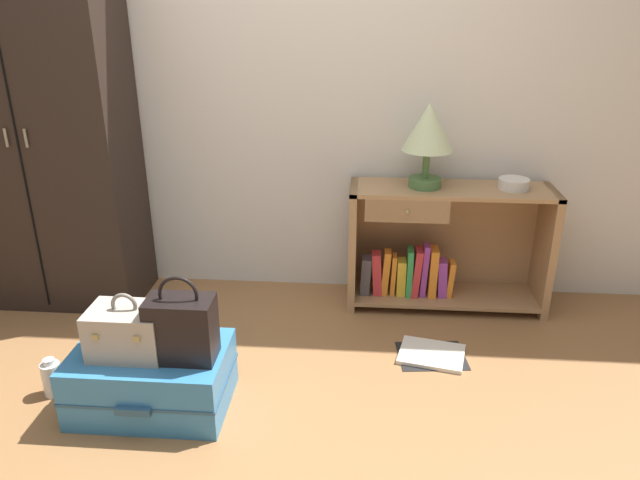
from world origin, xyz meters
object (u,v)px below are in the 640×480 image
object	(u,v)px
train_case	(128,331)
handbag	(182,328)
bookshelf	(438,248)
wardrobe	(41,128)
open_book_on_floor	(432,354)
bowl	(514,184)
bottle	(52,378)
table_lamp	(428,132)
suitcase_large	(152,378)

from	to	relation	value
train_case	handbag	distance (m)	0.23
bookshelf	train_case	xyz separation A→B (m)	(-1.34, -1.04, 0.04)
wardrobe	train_case	world-z (taller)	wardrobe
train_case	handbag	world-z (taller)	handbag
bookshelf	open_book_on_floor	size ratio (longest dim) A/B	3.08
train_case	bookshelf	bearing A→B (deg)	37.81
bowl	open_book_on_floor	bearing A→B (deg)	-127.55
wardrobe	bottle	bearing A→B (deg)	-67.90
table_lamp	handbag	size ratio (longest dim) A/B	1.21
wardrobe	handbag	distance (m)	1.51
train_case	bowl	bearing A→B (deg)	31.28
wardrobe	table_lamp	world-z (taller)	wardrobe
suitcase_large	bottle	bearing A→B (deg)	175.18
bookshelf	bowl	distance (m)	0.52
wardrobe	handbag	world-z (taller)	wardrobe
table_lamp	train_case	distance (m)	1.72
train_case	handbag	bearing A→B (deg)	-4.02
wardrobe	table_lamp	distance (m)	2.00
bookshelf	train_case	world-z (taller)	bookshelf
handbag	open_book_on_floor	size ratio (longest dim) A/B	1.04
bookshelf	table_lamp	distance (m)	0.65
wardrobe	bottle	size ratio (longest dim) A/B	11.11
table_lamp	train_case	bearing A→B (deg)	-140.42
table_lamp	bowl	distance (m)	0.53
handbag	bottle	world-z (taller)	handbag
wardrobe	open_book_on_floor	size ratio (longest dim) A/B	5.59
bookshelf	suitcase_large	distance (m)	1.64
suitcase_large	table_lamp	bearing A→B (deg)	40.68
table_lamp	suitcase_large	xyz separation A→B (m)	(-1.17, -1.01, -0.84)
suitcase_large	bottle	xyz separation A→B (m)	(-0.46, 0.04, -0.05)
table_lamp	train_case	world-z (taller)	table_lamp
table_lamp	suitcase_large	size ratio (longest dim) A/B	0.69
wardrobe	open_book_on_floor	world-z (taller)	wardrobe
wardrobe	open_book_on_floor	distance (m)	2.31
train_case	open_book_on_floor	world-z (taller)	train_case
open_book_on_floor	bowl	bearing A→B (deg)	52.45
handbag	bottle	distance (m)	0.70
table_lamp	open_book_on_floor	xyz separation A→B (m)	(0.03, -0.54, -0.96)
train_case	open_book_on_floor	xyz separation A→B (m)	(1.27, 0.48, -0.36)
suitcase_large	open_book_on_floor	bearing A→B (deg)	21.02
handbag	train_case	bearing A→B (deg)	175.98
train_case	handbag	size ratio (longest dim) A/B	0.82
bookshelf	open_book_on_floor	bearing A→B (deg)	-96.74
wardrobe	handbag	bearing A→B (deg)	-44.82
bowl	open_book_on_floor	distance (m)	0.98
handbag	open_book_on_floor	world-z (taller)	handbag
suitcase_large	wardrobe	bearing A→B (deg)	131.17
bottle	open_book_on_floor	world-z (taller)	bottle
table_lamp	bottle	world-z (taller)	table_lamp
handbag	bookshelf	bearing A→B (deg)	43.52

